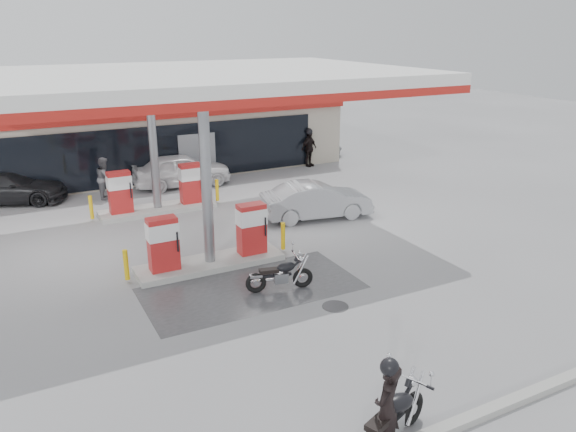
% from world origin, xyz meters
% --- Properties ---
extents(ground, '(90.00, 90.00, 0.00)m').
position_xyz_m(ground, '(0.00, 0.00, 0.00)').
color(ground, gray).
rests_on(ground, ground).
extents(wet_patch, '(6.00, 3.00, 0.00)m').
position_xyz_m(wet_patch, '(0.50, 0.00, 0.00)').
color(wet_patch, '#4C4C4F').
rests_on(wet_patch, ground).
extents(drain_cover, '(0.70, 0.70, 0.01)m').
position_xyz_m(drain_cover, '(2.00, -2.00, 0.00)').
color(drain_cover, '#38383A').
rests_on(drain_cover, ground).
extents(store_building, '(22.00, 8.22, 4.00)m').
position_xyz_m(store_building, '(0.01, 15.94, 2.01)').
color(store_building, '#B2A795').
rests_on(store_building, ground).
extents(canopy, '(16.00, 10.02, 5.51)m').
position_xyz_m(canopy, '(0.00, 5.00, 5.27)').
color(canopy, silver).
rests_on(canopy, ground).
extents(pump_island_near, '(5.14, 1.30, 1.78)m').
position_xyz_m(pump_island_near, '(0.00, 2.00, 0.71)').
color(pump_island_near, '#9E9E99').
rests_on(pump_island_near, ground).
extents(pump_island_far, '(5.14, 1.30, 1.78)m').
position_xyz_m(pump_island_far, '(0.00, 8.00, 0.71)').
color(pump_island_far, '#9E9E99').
rests_on(pump_island_far, ground).
extents(main_motorcycle, '(2.08, 1.06, 1.12)m').
position_xyz_m(main_motorcycle, '(0.14, -6.78, 0.50)').
color(main_motorcycle, black).
rests_on(main_motorcycle, ground).
extents(biker_main, '(0.75, 0.67, 1.72)m').
position_xyz_m(biker_main, '(-0.04, -6.85, 0.86)').
color(biker_main, black).
rests_on(biker_main, ground).
extents(parked_motorcycle, '(1.90, 0.84, 0.99)m').
position_xyz_m(parked_motorcycle, '(1.18, -0.46, 0.44)').
color(parked_motorcycle, black).
rests_on(parked_motorcycle, ground).
extents(sedan_white, '(4.49, 1.99, 1.50)m').
position_xyz_m(sedan_white, '(2.00, 11.20, 0.75)').
color(sedan_white, white).
rests_on(sedan_white, ground).
extents(attendant, '(0.84, 0.98, 1.77)m').
position_xyz_m(attendant, '(-1.46, 10.80, 0.88)').
color(attendant, '#5B5A5F').
rests_on(attendant, ground).
extents(hatchback_silver, '(4.35, 2.17, 1.37)m').
position_xyz_m(hatchback_silver, '(5.18, 4.45, 0.69)').
color(hatchback_silver, '#9B9DA3').
rests_on(hatchback_silver, ground).
extents(parked_car_left, '(4.96, 3.46, 1.33)m').
position_xyz_m(parked_car_left, '(-5.15, 12.00, 0.67)').
color(parked_car_left, black).
rests_on(parked_car_left, ground).
extents(parked_car_right, '(4.46, 2.79, 1.15)m').
position_xyz_m(parked_car_right, '(10.00, 14.00, 0.57)').
color(parked_car_right, gray).
rests_on(parked_car_right, ground).
extents(biker_walking, '(1.19, 0.82, 1.88)m').
position_xyz_m(biker_walking, '(9.00, 11.80, 0.94)').
color(biker_walking, black).
rests_on(biker_walking, ground).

